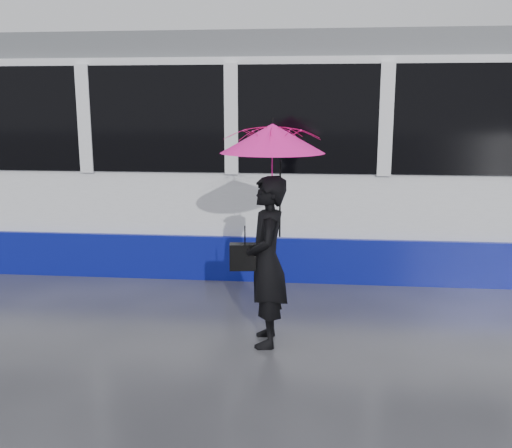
# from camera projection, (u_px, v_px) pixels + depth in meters

# --- Properties ---
(ground) EXTENTS (90.00, 90.00, 0.00)m
(ground) POSITION_uv_depth(u_px,v_px,m) (277.00, 314.00, 6.62)
(ground) COLOR #27272B
(ground) RESTS_ON ground
(rails) EXTENTS (34.00, 1.51, 0.02)m
(rails) POSITION_uv_depth(u_px,v_px,m) (287.00, 258.00, 9.06)
(rails) COLOR #3F3D38
(rails) RESTS_ON ground
(tram) EXTENTS (26.00, 2.56, 3.35)m
(tram) POSITION_uv_depth(u_px,v_px,m) (408.00, 156.00, 8.55)
(tram) COLOR white
(tram) RESTS_ON ground
(woman) EXTENTS (0.47, 0.66, 1.71)m
(woman) POSITION_uv_depth(u_px,v_px,m) (267.00, 262.00, 5.65)
(woman) COLOR black
(woman) RESTS_ON ground
(umbrella) EXTENTS (1.11, 1.11, 1.16)m
(umbrella) POSITION_uv_depth(u_px,v_px,m) (272.00, 159.00, 5.44)
(umbrella) COLOR #FE156B
(umbrella) RESTS_ON ground
(handbag) EXTENTS (0.32, 0.16, 0.44)m
(handbag) POSITION_uv_depth(u_px,v_px,m) (245.00, 257.00, 5.69)
(handbag) COLOR black
(handbag) RESTS_ON ground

